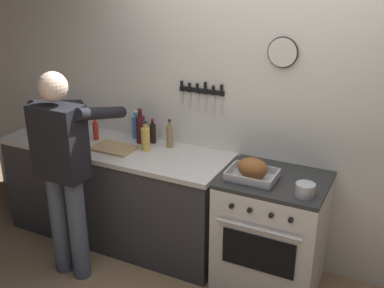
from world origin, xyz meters
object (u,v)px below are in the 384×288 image
(bottle_hot_sauce, at_px, (96,130))
(saucepan, at_px, (305,190))
(roasting_pan, at_px, (252,170))
(bottle_vinegar, at_px, (170,136))
(stove, at_px, (271,231))
(person_cook, at_px, (64,165))
(bottle_cooking_oil, at_px, (146,138))
(bottle_wine_red, at_px, (141,129))
(cutting_board, at_px, (114,148))
(bottle_dish_soap, at_px, (136,127))
(bottle_soy_sauce, at_px, (153,133))

(bottle_hot_sauce, bearing_deg, saucepan, -6.78)
(roasting_pan, xyz_separation_m, bottle_vinegar, (-0.83, 0.27, 0.03))
(bottle_vinegar, height_order, bottle_hot_sauce, bottle_vinegar)
(stove, distance_m, roasting_pan, 0.55)
(person_cook, xyz_separation_m, bottle_cooking_oil, (0.33, 0.62, 0.05))
(bottle_wine_red, relative_size, bottle_cooking_oil, 1.22)
(roasting_pan, relative_size, bottle_cooking_oil, 1.41)
(bottle_hot_sauce, bearing_deg, bottle_wine_red, 15.78)
(cutting_board, relative_size, bottle_vinegar, 1.48)
(stove, height_order, roasting_pan, roasting_pan)
(stove, xyz_separation_m, cutting_board, (-1.37, -0.06, 0.46))
(roasting_pan, bearing_deg, stove, 30.68)
(bottle_dish_soap, relative_size, bottle_soy_sauce, 1.16)
(bottle_vinegar, relative_size, bottle_cooking_oil, 0.98)
(bottle_soy_sauce, bearing_deg, bottle_hot_sauce, -162.13)
(bottle_vinegar, distance_m, bottle_cooking_oil, 0.21)
(cutting_board, height_order, bottle_dish_soap, bottle_dish_soap)
(bottle_soy_sauce, bearing_deg, roasting_pan, -16.53)
(bottle_wine_red, xyz_separation_m, bottle_soy_sauce, (0.09, 0.05, -0.04))
(bottle_hot_sauce, xyz_separation_m, bottle_soy_sauce, (0.49, 0.16, 0.00))
(roasting_pan, distance_m, saucepan, 0.41)
(roasting_pan, bearing_deg, bottle_wine_red, 167.05)
(roasting_pan, bearing_deg, cutting_board, 178.80)
(bottle_cooking_oil, bearing_deg, stove, -2.12)
(bottle_wine_red, bearing_deg, saucepan, -12.62)
(bottle_wine_red, bearing_deg, bottle_soy_sauce, 26.14)
(cutting_board, bearing_deg, bottle_vinegar, 32.09)
(saucepan, distance_m, bottle_vinegar, 1.28)
(cutting_board, distance_m, bottle_soy_sauce, 0.36)
(roasting_pan, distance_m, bottle_vinegar, 0.87)
(stove, distance_m, bottle_wine_red, 1.38)
(roasting_pan, relative_size, bottle_wine_red, 1.16)
(cutting_board, xyz_separation_m, bottle_vinegar, (0.40, 0.25, 0.09))
(bottle_hot_sauce, distance_m, bottle_cooking_oil, 0.52)
(cutting_board, xyz_separation_m, bottle_soy_sauce, (0.22, 0.27, 0.08))
(bottle_soy_sauce, bearing_deg, bottle_dish_soap, 168.65)
(bottle_dish_soap, xyz_separation_m, bottle_soy_sauce, (0.19, -0.04, -0.02))
(bottle_wine_red, xyz_separation_m, bottle_cooking_oil, (0.13, -0.12, -0.02))
(saucepan, bearing_deg, bottle_soy_sauce, 164.82)
(saucepan, relative_size, bottle_wine_red, 0.43)
(bottle_cooking_oil, bearing_deg, bottle_wine_red, 135.34)
(person_cook, bearing_deg, bottle_cooking_oil, -29.38)
(cutting_board, relative_size, bottle_dish_soap, 1.43)
(roasting_pan, height_order, bottle_vinegar, bottle_vinegar)
(cutting_board, relative_size, bottle_wine_red, 1.18)
(bottle_wine_red, relative_size, bottle_dish_soap, 1.21)
(bottle_dish_soap, bearing_deg, bottle_vinegar, -9.55)
(roasting_pan, height_order, cutting_board, roasting_pan)
(saucepan, xyz_separation_m, bottle_cooking_oil, (-1.38, 0.21, 0.06))
(person_cook, bearing_deg, bottle_soy_sauce, -21.97)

